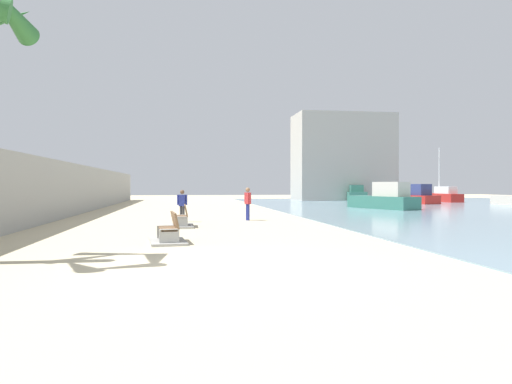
{
  "coord_description": "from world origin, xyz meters",
  "views": [
    {
      "loc": [
        -0.67,
        -10.77,
        1.84
      ],
      "look_at": [
        2.89,
        12.11,
        1.51
      ],
      "focal_mm": 33.22,
      "sensor_mm": 36.0,
      "label": 1
    }
  ],
  "objects_px": {
    "boat_distant": "(411,196)",
    "person_walking": "(182,203)",
    "person_standing": "(248,201)",
    "boat_far_left": "(355,194)",
    "bench_far": "(181,222)",
    "boat_outer": "(442,196)",
    "boat_mid_bay": "(384,199)",
    "bench_near": "(168,235)"
  },
  "relations": [
    {
      "from": "boat_distant",
      "to": "person_walking",
      "type": "bearing_deg",
      "value": -137.88
    },
    {
      "from": "person_standing",
      "to": "boat_far_left",
      "type": "xyz_separation_m",
      "value": [
        17.04,
        29.63,
        -0.26
      ]
    },
    {
      "from": "boat_far_left",
      "to": "boat_distant",
      "type": "bearing_deg",
      "value": -77.36
    },
    {
      "from": "bench_far",
      "to": "boat_far_left",
      "type": "distance_m",
      "value": 38.8
    },
    {
      "from": "person_walking",
      "to": "boat_far_left",
      "type": "height_order",
      "value": "boat_far_left"
    },
    {
      "from": "boat_outer",
      "to": "boat_mid_bay",
      "type": "xyz_separation_m",
      "value": [
        -13.09,
        -14.28,
        0.11
      ]
    },
    {
      "from": "boat_distant",
      "to": "boat_mid_bay",
      "type": "relative_size",
      "value": 1.03
    },
    {
      "from": "bench_near",
      "to": "boat_mid_bay",
      "type": "relative_size",
      "value": 0.34
    },
    {
      "from": "bench_far",
      "to": "boat_far_left",
      "type": "xyz_separation_m",
      "value": [
        20.46,
        32.96,
        0.52
      ]
    },
    {
      "from": "boat_outer",
      "to": "boat_distant",
      "type": "height_order",
      "value": "boat_outer"
    },
    {
      "from": "person_walking",
      "to": "person_standing",
      "type": "distance_m",
      "value": 3.43
    },
    {
      "from": "boat_distant",
      "to": "boat_far_left",
      "type": "relative_size",
      "value": 0.88
    },
    {
      "from": "boat_outer",
      "to": "boat_far_left",
      "type": "relative_size",
      "value": 0.93
    },
    {
      "from": "person_walking",
      "to": "boat_mid_bay",
      "type": "bearing_deg",
      "value": 34.13
    },
    {
      "from": "boat_mid_bay",
      "to": "person_standing",
      "type": "bearing_deg",
      "value": -140.51
    },
    {
      "from": "person_walking",
      "to": "boat_mid_bay",
      "type": "distance_m",
      "value": 18.52
    },
    {
      "from": "person_standing",
      "to": "boat_distant",
      "type": "bearing_deg",
      "value": 45.98
    },
    {
      "from": "boat_far_left",
      "to": "boat_outer",
      "type": "bearing_deg",
      "value": -34.51
    },
    {
      "from": "bench_far",
      "to": "person_standing",
      "type": "xyz_separation_m",
      "value": [
        3.42,
        3.34,
        0.78
      ]
    },
    {
      "from": "boat_distant",
      "to": "bench_near",
      "type": "bearing_deg",
      "value": -128.49
    },
    {
      "from": "bench_near",
      "to": "person_standing",
      "type": "xyz_separation_m",
      "value": [
        3.82,
        9.08,
        0.78
      ]
    },
    {
      "from": "bench_near",
      "to": "boat_distant",
      "type": "bearing_deg",
      "value": 51.51
    },
    {
      "from": "person_walking",
      "to": "boat_outer",
      "type": "relative_size",
      "value": 0.23
    },
    {
      "from": "bench_far",
      "to": "boat_distant",
      "type": "xyz_separation_m",
      "value": [
        22.64,
        23.23,
        0.5
      ]
    },
    {
      "from": "bench_near",
      "to": "boat_outer",
      "type": "xyz_separation_m",
      "value": [
        28.85,
        33.21,
        0.45
      ]
    },
    {
      "from": "boat_outer",
      "to": "bench_far",
      "type": "bearing_deg",
      "value": -136.01
    },
    {
      "from": "person_standing",
      "to": "boat_far_left",
      "type": "bearing_deg",
      "value": 60.1
    },
    {
      "from": "boat_mid_bay",
      "to": "boat_far_left",
      "type": "xyz_separation_m",
      "value": [
        5.09,
        19.78,
        -0.04
      ]
    },
    {
      "from": "bench_far",
      "to": "boat_mid_bay",
      "type": "relative_size",
      "value": 0.33
    },
    {
      "from": "bench_near",
      "to": "boat_far_left",
      "type": "bearing_deg",
      "value": 61.69
    },
    {
      "from": "boat_mid_bay",
      "to": "boat_outer",
      "type": "bearing_deg",
      "value": 47.51
    },
    {
      "from": "boat_distant",
      "to": "bench_far",
      "type": "bearing_deg",
      "value": -134.27
    },
    {
      "from": "bench_far",
      "to": "boat_outer",
      "type": "bearing_deg",
      "value": 43.99
    },
    {
      "from": "bench_near",
      "to": "boat_far_left",
      "type": "relative_size",
      "value": 0.29
    },
    {
      "from": "person_standing",
      "to": "bench_far",
      "type": "bearing_deg",
      "value": -135.7
    },
    {
      "from": "bench_near",
      "to": "boat_outer",
      "type": "bearing_deg",
      "value": 49.02
    },
    {
      "from": "boat_mid_bay",
      "to": "bench_near",
      "type": "bearing_deg",
      "value": -129.79
    },
    {
      "from": "bench_near",
      "to": "person_standing",
      "type": "distance_m",
      "value": 9.89
    },
    {
      "from": "person_standing",
      "to": "boat_distant",
      "type": "distance_m",
      "value": 27.66
    },
    {
      "from": "bench_far",
      "to": "person_walking",
      "type": "relative_size",
      "value": 1.3
    },
    {
      "from": "bench_far",
      "to": "boat_mid_bay",
      "type": "bearing_deg",
      "value": 40.62
    },
    {
      "from": "bench_far",
      "to": "boat_distant",
      "type": "bearing_deg",
      "value": 45.73
    }
  ]
}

